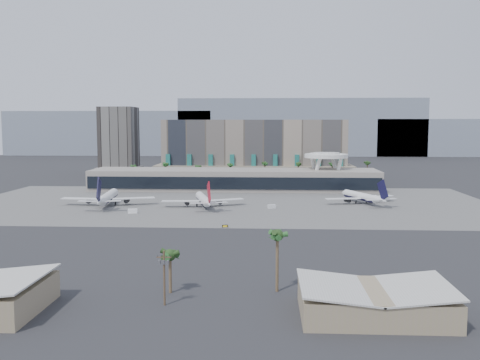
{
  "coord_description": "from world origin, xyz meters",
  "views": [
    {
      "loc": [
        20.26,
        -207.07,
        39.05
      ],
      "look_at": [
        7.09,
        40.0,
        13.06
      ],
      "focal_mm": 40.0,
      "sensor_mm": 36.0,
      "label": 1
    }
  ],
  "objects_px": {
    "utility_pole": "(164,273)",
    "airliner_centre": "(204,199)",
    "airliner_right": "(362,197)",
    "airliner_left": "(108,197)",
    "service_vehicle_b": "(272,207)",
    "taxiway_sign": "(225,226)",
    "service_vehicle_a": "(133,211)"
  },
  "relations": [
    {
      "from": "airliner_left",
      "to": "service_vehicle_a",
      "type": "relative_size",
      "value": 11.48
    },
    {
      "from": "utility_pole",
      "to": "service_vehicle_a",
      "type": "relative_size",
      "value": 2.98
    },
    {
      "from": "airliner_left",
      "to": "airliner_right",
      "type": "bearing_deg",
      "value": -0.18
    },
    {
      "from": "airliner_left",
      "to": "airliner_centre",
      "type": "bearing_deg",
      "value": -7.91
    },
    {
      "from": "service_vehicle_a",
      "to": "service_vehicle_b",
      "type": "relative_size",
      "value": 1.14
    },
    {
      "from": "taxiway_sign",
      "to": "airliner_left",
      "type": "bearing_deg",
      "value": 122.6
    },
    {
      "from": "airliner_centre",
      "to": "taxiway_sign",
      "type": "bearing_deg",
      "value": -88.97
    },
    {
      "from": "airliner_centre",
      "to": "airliner_right",
      "type": "xyz_separation_m",
      "value": [
        76.81,
        14.49,
        -0.1
      ]
    },
    {
      "from": "airliner_right",
      "to": "taxiway_sign",
      "type": "distance_m",
      "value": 90.05
    },
    {
      "from": "airliner_left",
      "to": "airliner_centre",
      "type": "xyz_separation_m",
      "value": [
        46.56,
        -1.34,
        -0.48
      ]
    },
    {
      "from": "taxiway_sign",
      "to": "airliner_centre",
      "type": "bearing_deg",
      "value": 88.75
    },
    {
      "from": "service_vehicle_b",
      "to": "taxiway_sign",
      "type": "distance_m",
      "value": 50.09
    },
    {
      "from": "airliner_right",
      "to": "taxiway_sign",
      "type": "xyz_separation_m",
      "value": [
        -62.54,
        -64.72,
        -2.93
      ]
    },
    {
      "from": "service_vehicle_b",
      "to": "utility_pole",
      "type": "bearing_deg",
      "value": -121.47
    },
    {
      "from": "airliner_right",
      "to": "service_vehicle_a",
      "type": "height_order",
      "value": "airliner_right"
    },
    {
      "from": "airliner_right",
      "to": "airliner_centre",
      "type": "bearing_deg",
      "value": 166.98
    },
    {
      "from": "airliner_right",
      "to": "service_vehicle_a",
      "type": "xyz_separation_m",
      "value": [
        -105.68,
        -34.75,
        -2.46
      ]
    },
    {
      "from": "airliner_right",
      "to": "service_vehicle_b",
      "type": "relative_size",
      "value": 10.5
    },
    {
      "from": "service_vehicle_a",
      "to": "taxiway_sign",
      "type": "xyz_separation_m",
      "value": [
        43.14,
        -29.98,
        -0.47
      ]
    },
    {
      "from": "utility_pole",
      "to": "airliner_centre",
      "type": "xyz_separation_m",
      "value": [
        -8.26,
        137.95,
        -3.59
      ]
    },
    {
      "from": "airliner_centre",
      "to": "airliner_right",
      "type": "relative_size",
      "value": 1.08
    },
    {
      "from": "utility_pole",
      "to": "taxiway_sign",
      "type": "bearing_deg",
      "value": 86.09
    },
    {
      "from": "airliner_centre",
      "to": "taxiway_sign",
      "type": "distance_m",
      "value": 52.31
    },
    {
      "from": "airliner_left",
      "to": "airliner_right",
      "type": "distance_m",
      "value": 124.06
    },
    {
      "from": "service_vehicle_a",
      "to": "taxiway_sign",
      "type": "bearing_deg",
      "value": -46.88
    },
    {
      "from": "airliner_left",
      "to": "airliner_centre",
      "type": "height_order",
      "value": "airliner_left"
    },
    {
      "from": "utility_pole",
      "to": "taxiway_sign",
      "type": "height_order",
      "value": "utility_pole"
    },
    {
      "from": "service_vehicle_a",
      "to": "service_vehicle_b",
      "type": "height_order",
      "value": "service_vehicle_a"
    },
    {
      "from": "airliner_right",
      "to": "service_vehicle_b",
      "type": "bearing_deg",
      "value": 178.21
    },
    {
      "from": "airliner_left",
      "to": "taxiway_sign",
      "type": "relative_size",
      "value": 20.35
    },
    {
      "from": "utility_pole",
      "to": "airliner_right",
      "type": "relative_size",
      "value": 0.32
    },
    {
      "from": "airliner_left",
      "to": "service_vehicle_b",
      "type": "relative_size",
      "value": 13.11
    }
  ]
}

